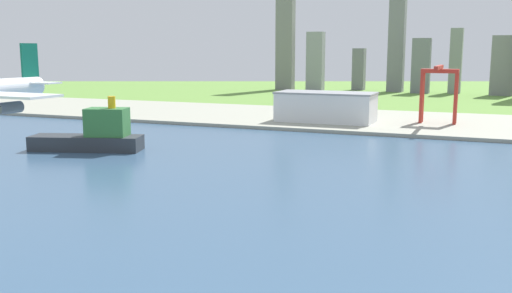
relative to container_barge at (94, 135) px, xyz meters
name	(u,v)px	position (x,y,z in m)	size (l,w,h in m)	color
ground_plane	(314,173)	(126.55, -9.25, -8.49)	(2400.00, 2400.00, 0.00)	#62913C
water_bay	(264,206)	(126.55, -69.25, -8.41)	(840.00, 360.00, 0.15)	#385675
industrial_pier	(387,121)	(126.55, 180.75, -7.24)	(840.00, 140.00, 2.50)	#9E9F8D
container_barge	(94,135)	(0.00, 0.00, 0.00)	(62.09, 33.78, 29.51)	#2D3338
port_crane_red	(439,81)	(163.44, 172.10, 23.75)	(25.38, 45.85, 41.06)	#B72D23
warehouse_main	(326,107)	(86.89, 153.13, 4.78)	(70.92, 32.19, 21.50)	white
distant_skyline	(402,47)	(88.69, 503.37, 49.40)	(325.07, 65.81, 158.74)	slate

